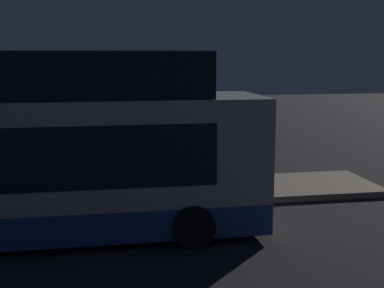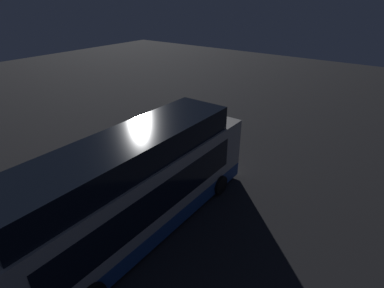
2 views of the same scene
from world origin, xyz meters
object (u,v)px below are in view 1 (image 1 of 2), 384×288
Objects in this scene: bus_lead at (8,157)px; passenger_with_bags at (135,156)px; passenger_waiting at (51,166)px; passenger_boarding at (165,153)px; suitcase at (63,182)px.

bus_lead reaches higher than passenger_with_bags.
passenger_with_bags is (2.38, 0.59, 0.06)m from passenger_waiting.
suitcase is at bearing 82.89° from passenger_boarding.
passenger_with_bags reaches higher than passenger_waiting.
passenger_waiting is 2.45m from passenger_with_bags.
passenger_waiting is at bearing -120.70° from suitcase.
bus_lead is at bearing -106.55° from suitcase.
bus_lead reaches higher than passenger_boarding.
passenger_boarding reaches higher than passenger_waiting.
passenger_boarding reaches higher than passenger_with_bags.
passenger_waiting is (-3.32, -0.92, -0.07)m from passenger_boarding.
passenger_with_bags is at bearing 93.99° from passenger_boarding.
passenger_boarding is at bearing 8.30° from suitcase.
bus_lead is at bearing 94.82° from passenger_with_bags.
passenger_boarding is (4.00, 3.70, -0.73)m from bus_lead.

